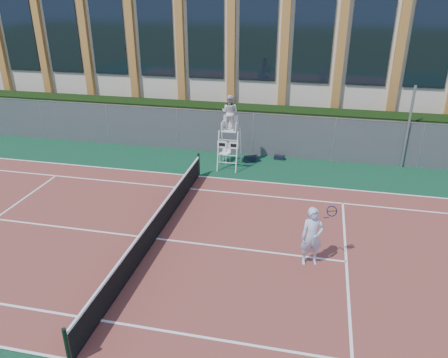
% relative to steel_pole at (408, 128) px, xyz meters
% --- Properties ---
extents(ground, '(120.00, 120.00, 0.00)m').
position_rel_steel_pole_xyz_m(ground, '(-9.26, -8.70, -1.98)').
color(ground, '#233814').
extents(apron, '(36.00, 20.00, 0.01)m').
position_rel_steel_pole_xyz_m(apron, '(-9.26, -7.70, -1.97)').
color(apron, '#0C361B').
rests_on(apron, ground).
extents(tennis_court, '(23.77, 10.97, 0.02)m').
position_rel_steel_pole_xyz_m(tennis_court, '(-9.26, -8.70, -1.96)').
color(tennis_court, brown).
rests_on(tennis_court, apron).
extents(tennis_net, '(0.10, 11.30, 1.10)m').
position_rel_steel_pole_xyz_m(tennis_net, '(-9.26, -8.70, -1.44)').
color(tennis_net, black).
rests_on(tennis_net, ground).
extents(fence, '(40.00, 0.06, 2.20)m').
position_rel_steel_pole_xyz_m(fence, '(-9.26, 0.10, -0.88)').
color(fence, '#595E60').
rests_on(fence, ground).
extents(hedge, '(40.00, 1.40, 2.20)m').
position_rel_steel_pole_xyz_m(hedge, '(-9.26, 1.30, -0.88)').
color(hedge, black).
rests_on(hedge, ground).
extents(building, '(45.00, 10.60, 8.22)m').
position_rel_steel_pole_xyz_m(building, '(-9.26, 9.25, 2.17)').
color(building, beige).
rests_on(building, ground).
extents(steel_pole, '(0.12, 0.12, 3.95)m').
position_rel_steel_pole_xyz_m(steel_pole, '(0.00, 0.00, 0.00)').
color(steel_pole, '#9EA0A5').
rests_on(steel_pole, ground).
extents(umpire_chair, '(0.99, 1.52, 3.54)m').
position_rel_steel_pole_xyz_m(umpire_chair, '(-8.11, -1.65, 0.61)').
color(umpire_chair, white).
rests_on(umpire_chair, ground).
extents(plastic_chair, '(0.56, 0.56, 0.95)m').
position_rel_steel_pole_xyz_m(plastic_chair, '(-8.42, -1.10, -1.41)').
color(plastic_chair, silver).
rests_on(plastic_chair, apron).
extents(sports_bag_near, '(0.75, 0.54, 0.30)m').
position_rel_steel_pole_xyz_m(sports_bag_near, '(-7.18, -0.89, -1.82)').
color(sports_bag_near, black).
rests_on(sports_bag_near, apron).
extents(sports_bag_far, '(0.54, 0.27, 0.21)m').
position_rel_steel_pole_xyz_m(sports_bag_far, '(-5.85, -0.26, -1.86)').
color(sports_bag_far, black).
rests_on(sports_bag_far, apron).
extents(tennis_player, '(1.11, 0.79, 1.94)m').
position_rel_steel_pole_xyz_m(tennis_player, '(-4.00, -9.01, -0.98)').
color(tennis_player, silver).
rests_on(tennis_player, tennis_court).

